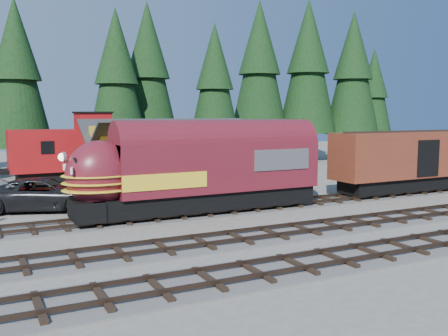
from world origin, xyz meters
name	(u,v)px	position (x,y,z in m)	size (l,w,h in m)	color
ground	(261,226)	(0.00, 0.00, 0.00)	(120.00, 120.00, 0.00)	#6B665B
track_siding	(359,198)	(10.00, 4.00, 0.06)	(68.00, 3.20, 0.33)	#4C4947
track_main_south	(433,214)	(10.00, -2.00, 0.06)	(68.00, 3.20, 0.33)	#4C4947
track_spur	(18,190)	(-10.00, 18.00, 0.06)	(32.00, 3.20, 0.33)	#4C4947
depot	(182,153)	(0.00, 10.50, 2.96)	(12.80, 7.00, 5.30)	gold
conifer_backdrop	(159,67)	(3.75, 25.39, 10.13)	(81.66, 21.24, 16.47)	black
locomotive	(194,173)	(-1.98, 4.00, 2.36)	(14.67, 2.92, 3.99)	black
boxcar	(412,159)	(14.81, 4.00, 2.45)	(12.83, 2.75, 4.03)	black
caboose	(81,153)	(-5.36, 18.00, 2.65)	(10.30, 2.99, 5.35)	black
pickup_truck_a	(45,194)	(-9.19, 9.20, 0.96)	(3.19, 6.92, 1.92)	black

